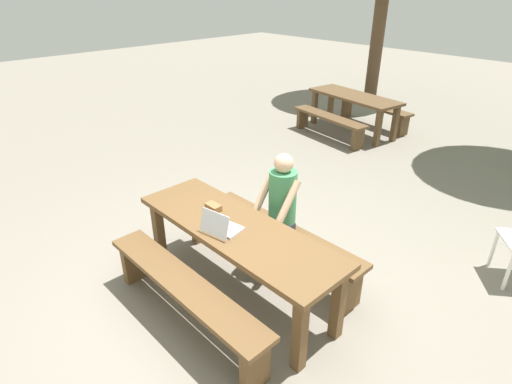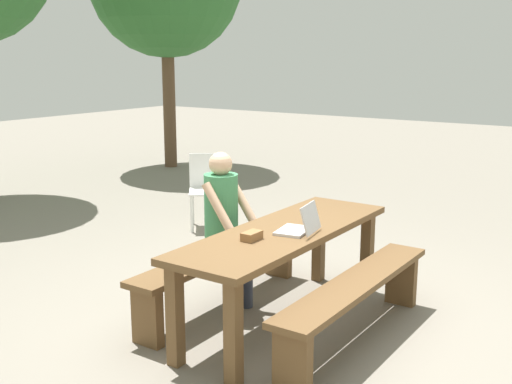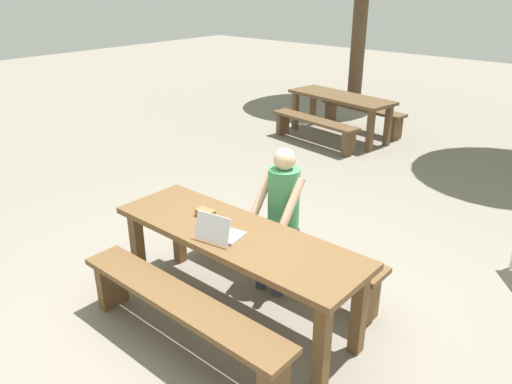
% 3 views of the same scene
% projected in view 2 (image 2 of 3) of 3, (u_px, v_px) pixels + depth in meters
% --- Properties ---
extents(ground_plane, '(30.00, 30.00, 0.00)m').
position_uv_depth(ground_plane, '(284.00, 322.00, 4.78)').
color(ground_plane, gray).
extents(picnic_table_front, '(2.13, 0.67, 0.74)m').
position_uv_depth(picnic_table_front, '(285.00, 244.00, 4.64)').
color(picnic_table_front, brown).
rests_on(picnic_table_front, ground).
extents(bench_near, '(1.92, 0.30, 0.47)m').
position_uv_depth(bench_near, '(356.00, 295.00, 4.38)').
color(bench_near, brown).
rests_on(bench_near, ground).
extents(bench_far, '(1.92, 0.30, 0.47)m').
position_uv_depth(bench_far, '(222.00, 264.00, 5.03)').
color(bench_far, brown).
rests_on(bench_far, ground).
extents(laptop, '(0.33, 0.31, 0.22)m').
position_uv_depth(laptop, '(300.00, 226.00, 4.50)').
color(laptop, silver).
rests_on(laptop, picnic_table_front).
extents(small_pouch, '(0.15, 0.09, 0.06)m').
position_uv_depth(small_pouch, '(252.00, 236.00, 4.34)').
color(small_pouch, olive).
rests_on(small_pouch, picnic_table_front).
extents(person_seated, '(0.38, 0.39, 1.27)m').
position_uv_depth(person_seated, '(226.00, 220.00, 4.93)').
color(person_seated, '#333847').
rests_on(person_seated, ground).
extents(plastic_chair, '(0.62, 0.62, 0.86)m').
position_uv_depth(plastic_chair, '(208.00, 188.00, 7.37)').
color(plastic_chair, white).
rests_on(plastic_chair, ground).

